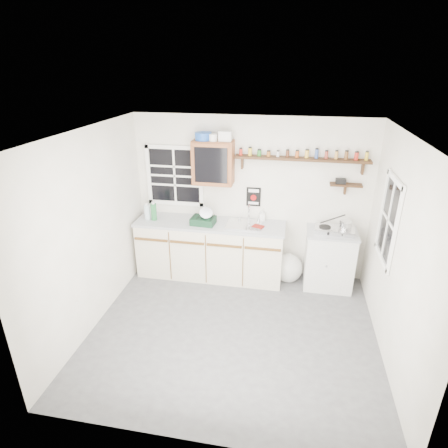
# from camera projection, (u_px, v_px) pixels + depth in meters

# --- Properties ---
(room) EXTENTS (3.64, 3.24, 2.54)m
(room) POSITION_uv_depth(u_px,v_px,m) (234.00, 243.00, 4.35)
(room) COLOR #49494B
(room) RESTS_ON ground
(main_cabinet) EXTENTS (2.31, 0.63, 0.92)m
(main_cabinet) POSITION_uv_depth(u_px,v_px,m) (210.00, 249.00, 5.93)
(main_cabinet) COLOR beige
(main_cabinet) RESTS_ON floor
(right_cabinet) EXTENTS (0.73, 0.57, 0.91)m
(right_cabinet) POSITION_uv_depth(u_px,v_px,m) (329.00, 259.00, 5.65)
(right_cabinet) COLOR silver
(right_cabinet) RESTS_ON floor
(sink) EXTENTS (0.52, 0.44, 0.29)m
(sink) POSITION_uv_depth(u_px,v_px,m) (244.00, 224.00, 5.66)
(sink) COLOR silver
(sink) RESTS_ON main_cabinet
(upper_cabinet) EXTENTS (0.60, 0.32, 0.65)m
(upper_cabinet) POSITION_uv_depth(u_px,v_px,m) (213.00, 163.00, 5.51)
(upper_cabinet) COLOR brown
(upper_cabinet) RESTS_ON wall_back
(upper_cabinet_clutter) EXTENTS (0.54, 0.24, 0.14)m
(upper_cabinet_clutter) POSITION_uv_depth(u_px,v_px,m) (212.00, 136.00, 5.37)
(upper_cabinet_clutter) COLOR #1A4BAD
(upper_cabinet_clutter) RESTS_ON upper_cabinet
(spice_shelf) EXTENTS (1.91, 0.18, 0.35)m
(spice_shelf) POSITION_uv_depth(u_px,v_px,m) (302.00, 158.00, 5.32)
(spice_shelf) COLOR #321F0D
(spice_shelf) RESTS_ON wall_back
(secondary_shelf) EXTENTS (0.45, 0.16, 0.24)m
(secondary_shelf) POSITION_uv_depth(u_px,v_px,m) (344.00, 184.00, 5.37)
(secondary_shelf) COLOR #321F0D
(secondary_shelf) RESTS_ON wall_back
(warning_sign) EXTENTS (0.22, 0.02, 0.30)m
(warning_sign) POSITION_uv_depth(u_px,v_px,m) (254.00, 197.00, 5.76)
(warning_sign) COLOR black
(warning_sign) RESTS_ON wall_back
(window_back) EXTENTS (0.93, 0.03, 0.98)m
(window_back) POSITION_uv_depth(u_px,v_px,m) (175.00, 176.00, 5.86)
(window_back) COLOR black
(window_back) RESTS_ON wall_back
(window_right) EXTENTS (0.03, 0.78, 1.08)m
(window_right) POSITION_uv_depth(u_px,v_px,m) (389.00, 220.00, 4.47)
(window_right) COLOR black
(window_right) RESTS_ON wall_back
(water_bottles) EXTENTS (0.20, 0.10, 0.30)m
(water_bottles) POSITION_uv_depth(u_px,v_px,m) (151.00, 212.00, 5.81)
(water_bottles) COLOR silver
(water_bottles) RESTS_ON main_cabinet
(dish_rack) EXTENTS (0.38, 0.29, 0.27)m
(dish_rack) POSITION_uv_depth(u_px,v_px,m) (204.00, 219.00, 5.67)
(dish_rack) COLOR #10311D
(dish_rack) RESTS_ON main_cabinet
(soap_bottle) EXTENTS (0.10, 0.10, 0.19)m
(soap_bottle) POSITION_uv_depth(u_px,v_px,m) (262.00, 215.00, 5.78)
(soap_bottle) COLOR white
(soap_bottle) RESTS_ON main_cabinet
(rag) EXTENTS (0.20, 0.18, 0.02)m
(rag) POSITION_uv_depth(u_px,v_px,m) (258.00, 227.00, 5.57)
(rag) COLOR maroon
(rag) RESTS_ON main_cabinet
(hotplate) EXTENTS (0.59, 0.35, 0.08)m
(hotplate) POSITION_uv_depth(u_px,v_px,m) (335.00, 230.00, 5.43)
(hotplate) COLOR silver
(hotplate) RESTS_ON right_cabinet
(saucepan) EXTENTS (0.44, 0.19, 0.19)m
(saucepan) POSITION_uv_depth(u_px,v_px,m) (345.00, 225.00, 5.38)
(saucepan) COLOR silver
(saucepan) RESTS_ON hotplate
(trash_bag) EXTENTS (0.44, 0.40, 0.50)m
(trash_bag) POSITION_uv_depth(u_px,v_px,m) (288.00, 268.00, 5.89)
(trash_bag) COLOR silver
(trash_bag) RESTS_ON floor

